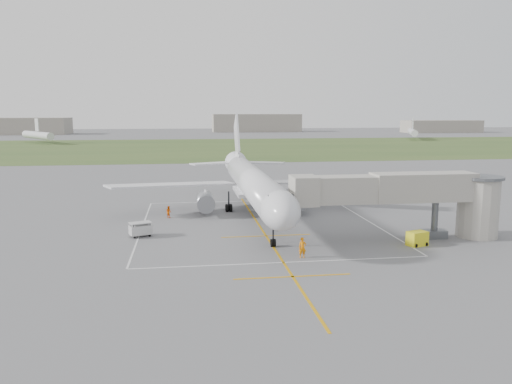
{
  "coord_description": "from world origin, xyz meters",
  "views": [
    {
      "loc": [
        -8.64,
        -63.26,
        13.66
      ],
      "look_at": [
        -0.28,
        -4.0,
        4.0
      ],
      "focal_mm": 35.0,
      "sensor_mm": 36.0,
      "label": 1
    }
  ],
  "objects": [
    {
      "name": "baggage_cart",
      "position": [
        -13.78,
        -8.35,
        0.83
      ],
      "size": [
        2.67,
        2.14,
        1.62
      ],
      "rotation": [
        0.0,
        0.0,
        0.37
      ],
      "color": "#B7B7B7",
      "rests_on": "ground"
    },
    {
      "name": "ramp_worker_wing",
      "position": [
        -11.02,
        1.33,
        0.78
      ],
      "size": [
        0.94,
        0.96,
        1.55
      ],
      "primitive_type": "imported",
      "rotation": [
        0.0,
        0.0,
        2.3
      ],
      "color": "#FF6508",
      "rests_on": "ground"
    },
    {
      "name": "jet_bridge",
      "position": [
        15.72,
        -13.5,
        4.74
      ],
      "size": [
        23.4,
        5.0,
        7.2
      ],
      "color": "#A5A295",
      "rests_on": "ground"
    },
    {
      "name": "gpu_unit",
      "position": [
        14.79,
        -16.17,
        0.73
      ],
      "size": [
        2.28,
        1.88,
        1.48
      ],
      "rotation": [
        0.0,
        0.0,
        0.31
      ],
      "color": "yellow",
      "rests_on": "ground"
    },
    {
      "name": "apron_markings",
      "position": [
        0.0,
        -5.82,
        0.01
      ],
      "size": [
        28.2,
        60.0,
        0.01
      ],
      "color": "#C88B0B",
      "rests_on": "ground"
    },
    {
      "name": "grass_strip",
      "position": [
        0.0,
        130.0,
        0.01
      ],
      "size": [
        700.0,
        120.0,
        0.02
      ],
      "primitive_type": "cube",
      "color": "#375123",
      "rests_on": "ground"
    },
    {
      "name": "ramp_worker_nose",
      "position": [
        2.07,
        -18.72,
        0.98
      ],
      "size": [
        0.74,
        0.52,
        1.95
      ],
      "primitive_type": "imported",
      "rotation": [
        0.0,
        0.0,
        -0.07
      ],
      "color": "orange",
      "rests_on": "ground"
    },
    {
      "name": "airliner",
      "position": [
        -0.0,
        0.75,
        4.39
      ],
      "size": [
        38.93,
        46.75,
        13.52
      ],
      "color": "silver",
      "rests_on": "ground"
    },
    {
      "name": "distant_hangars",
      "position": [
        -16.15,
        265.19,
        5.17
      ],
      "size": [
        345.0,
        49.0,
        12.0
      ],
      "color": "gray",
      "rests_on": "ground"
    },
    {
      "name": "distant_aircraft",
      "position": [
        15.73,
        170.49,
        3.59
      ],
      "size": [
        194.33,
        37.43,
        8.85
      ],
      "color": "silver",
      "rests_on": "ground"
    },
    {
      "name": "ground",
      "position": [
        0.0,
        0.0,
        0.0
      ],
      "size": [
        700.0,
        700.0,
        0.0
      ],
      "primitive_type": "plane",
      "color": "#5B5B5E",
      "rests_on": "ground"
    }
  ]
}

